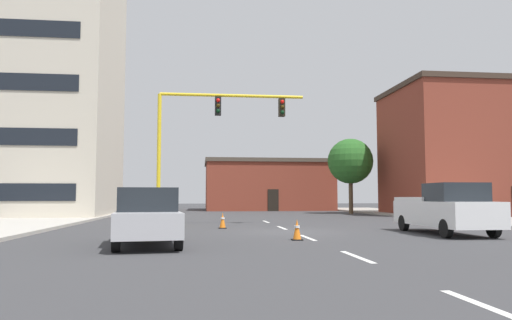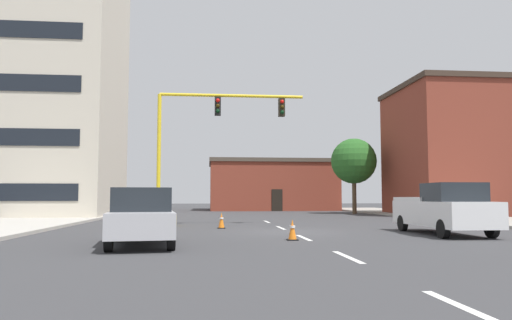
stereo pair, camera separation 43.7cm
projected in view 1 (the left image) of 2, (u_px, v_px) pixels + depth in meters
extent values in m
plane|color=#38383A|center=(292.00, 232.00, 20.28)|extent=(160.00, 160.00, 0.00)
cube|color=#B2ADA3|center=(29.00, 222.00, 26.69)|extent=(6.00, 56.00, 0.14)
cube|color=#9E998E|center=(479.00, 219.00, 29.72)|extent=(6.00, 56.00, 0.14)
cube|color=silver|center=(490.00, 308.00, 6.41)|extent=(0.16, 2.40, 0.01)
cube|color=silver|center=(357.00, 257.00, 11.86)|extent=(0.16, 2.40, 0.01)
cube|color=silver|center=(308.00, 238.00, 17.31)|extent=(0.16, 2.40, 0.01)
cube|color=silver|center=(282.00, 228.00, 22.75)|extent=(0.16, 2.40, 0.01)
cube|color=silver|center=(266.00, 222.00, 28.20)|extent=(0.16, 2.40, 0.01)
cube|color=beige|center=(23.00, 75.00, 35.75)|extent=(13.05, 10.89, 20.89)
cube|color=brown|center=(267.00, 187.00, 53.31)|extent=(13.34, 9.40, 5.00)
cube|color=#4C4238|center=(267.00, 163.00, 53.51)|extent=(13.64, 9.70, 0.40)
cube|color=black|center=(273.00, 200.00, 48.52)|extent=(1.10, 0.06, 2.20)
cube|color=brown|center=(480.00, 153.00, 38.85)|extent=(13.77, 9.13, 9.89)
cube|color=#3D2D23|center=(478.00, 90.00, 39.23)|extent=(14.07, 9.43, 0.40)
cube|color=yellow|center=(158.00, 220.00, 24.34)|extent=(1.80, 1.20, 0.55)
cylinder|color=yellow|center=(159.00, 154.00, 24.59)|extent=(0.20, 0.20, 6.20)
cylinder|color=yellow|center=(232.00, 96.00, 25.25)|extent=(7.49, 0.16, 0.16)
cube|color=black|center=(218.00, 106.00, 25.13)|extent=(0.32, 0.36, 0.95)
sphere|color=red|center=(218.00, 100.00, 24.96)|extent=(0.20, 0.20, 0.20)
sphere|color=#38280A|center=(218.00, 106.00, 24.94)|extent=(0.20, 0.20, 0.20)
sphere|color=black|center=(218.00, 111.00, 24.92)|extent=(0.20, 0.20, 0.20)
cube|color=black|center=(282.00, 108.00, 25.51)|extent=(0.32, 0.36, 0.95)
sphere|color=red|center=(282.00, 102.00, 25.34)|extent=(0.20, 0.20, 0.20)
sphere|color=#38280A|center=(282.00, 107.00, 25.32)|extent=(0.20, 0.20, 0.20)
sphere|color=black|center=(282.00, 112.00, 25.30)|extent=(0.20, 0.20, 0.20)
cylinder|color=brown|center=(351.00, 196.00, 41.27)|extent=(0.36, 0.36, 3.05)
sphere|color=#286023|center=(350.00, 161.00, 41.50)|extent=(3.88, 3.88, 3.88)
cube|color=white|center=(444.00, 213.00, 19.08)|extent=(2.05, 5.42, 0.95)
cube|color=#1E2328|center=(455.00, 192.00, 18.25)|extent=(1.86, 1.82, 0.70)
cube|color=white|center=(430.00, 199.00, 20.30)|extent=(2.03, 2.83, 0.16)
cylinder|color=black|center=(494.00, 228.00, 17.32)|extent=(0.23, 0.68, 0.68)
cylinder|color=black|center=(446.00, 229.00, 17.13)|extent=(0.23, 0.68, 0.68)
cylinder|color=black|center=(444.00, 223.00, 20.96)|extent=(0.23, 0.68, 0.68)
cylinder|color=black|center=(404.00, 223.00, 20.77)|extent=(0.23, 0.68, 0.68)
cube|color=#B7B7BC|center=(147.00, 223.00, 14.55)|extent=(2.37, 4.69, 0.70)
cube|color=#1E2328|center=(148.00, 199.00, 14.70)|extent=(1.96, 2.49, 0.70)
cylinder|color=black|center=(121.00, 231.00, 15.82)|extent=(0.30, 0.70, 0.68)
cylinder|color=black|center=(172.00, 230.00, 16.20)|extent=(0.30, 0.70, 0.68)
cylinder|color=black|center=(116.00, 239.00, 12.85)|extent=(0.30, 0.70, 0.68)
cylinder|color=black|center=(178.00, 238.00, 13.23)|extent=(0.30, 0.70, 0.68)
cube|color=black|center=(223.00, 228.00, 22.29)|extent=(0.36, 0.36, 0.04)
cone|color=orange|center=(223.00, 220.00, 22.32)|extent=(0.28, 0.28, 0.70)
cylinder|color=white|center=(223.00, 218.00, 22.33)|extent=(0.19, 0.19, 0.08)
cube|color=black|center=(297.00, 240.00, 16.31)|extent=(0.36, 0.36, 0.04)
cone|color=orange|center=(297.00, 229.00, 16.34)|extent=(0.28, 0.28, 0.67)
cylinder|color=white|center=(297.00, 227.00, 16.34)|extent=(0.19, 0.19, 0.08)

